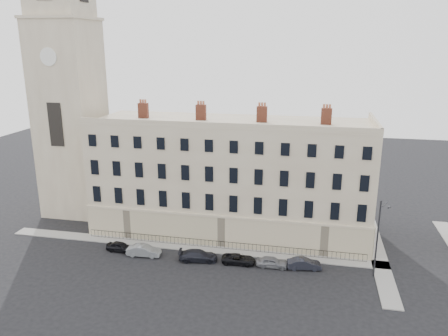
{
  "coord_description": "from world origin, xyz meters",
  "views": [
    {
      "loc": [
        4.51,
        -43.01,
        24.59
      ],
      "look_at": [
        -6.51,
        10.0,
        9.19
      ],
      "focal_mm": 35.0,
      "sensor_mm": 36.0,
      "label": 1
    }
  ],
  "objects_px": {
    "car_c": "(198,256)",
    "car_d": "(239,259)",
    "car_a": "(120,247)",
    "car_e": "(272,262)",
    "car_f": "(304,264)",
    "streetlamp": "(378,235)",
    "car_b": "(144,251)"
  },
  "relations": [
    {
      "from": "car_e",
      "to": "car_f",
      "type": "distance_m",
      "value": 3.62
    },
    {
      "from": "car_e",
      "to": "car_a",
      "type": "bearing_deg",
      "value": 88.61
    },
    {
      "from": "car_c",
      "to": "car_f",
      "type": "relative_size",
      "value": 1.19
    },
    {
      "from": "car_c",
      "to": "car_f",
      "type": "distance_m",
      "value": 12.28
    },
    {
      "from": "car_a",
      "to": "car_c",
      "type": "height_order",
      "value": "car_c"
    },
    {
      "from": "car_a",
      "to": "car_b",
      "type": "bearing_deg",
      "value": -93.69
    },
    {
      "from": "car_d",
      "to": "car_a",
      "type": "bearing_deg",
      "value": 88.12
    },
    {
      "from": "car_e",
      "to": "car_f",
      "type": "bearing_deg",
      "value": -85.86
    },
    {
      "from": "car_a",
      "to": "streetlamp",
      "type": "relative_size",
      "value": 0.4
    },
    {
      "from": "car_c",
      "to": "streetlamp",
      "type": "distance_m",
      "value": 20.33
    },
    {
      "from": "car_a",
      "to": "car_c",
      "type": "xyz_separation_m",
      "value": [
        9.99,
        -0.4,
        0.05
      ]
    },
    {
      "from": "car_b",
      "to": "car_c",
      "type": "relative_size",
      "value": 0.9
    },
    {
      "from": "car_c",
      "to": "car_d",
      "type": "relative_size",
      "value": 1.15
    },
    {
      "from": "car_b",
      "to": "car_f",
      "type": "height_order",
      "value": "car_b"
    },
    {
      "from": "car_d",
      "to": "car_f",
      "type": "bearing_deg",
      "value": -89.6
    },
    {
      "from": "car_b",
      "to": "car_a",
      "type": "bearing_deg",
      "value": 77.29
    },
    {
      "from": "streetlamp",
      "to": "car_b",
      "type": "bearing_deg",
      "value": -155.51
    },
    {
      "from": "car_a",
      "to": "car_d",
      "type": "distance_m",
      "value": 14.77
    },
    {
      "from": "car_d",
      "to": "car_f",
      "type": "xyz_separation_m",
      "value": [
        7.48,
        0.25,
        0.08
      ]
    },
    {
      "from": "car_a",
      "to": "car_f",
      "type": "height_order",
      "value": "car_f"
    },
    {
      "from": "car_c",
      "to": "car_d",
      "type": "bearing_deg",
      "value": -95.21
    },
    {
      "from": "car_d",
      "to": "car_e",
      "type": "distance_m",
      "value": 3.88
    },
    {
      "from": "car_b",
      "to": "car_c",
      "type": "distance_m",
      "value": 6.72
    },
    {
      "from": "car_d",
      "to": "streetlamp",
      "type": "relative_size",
      "value": 0.45
    },
    {
      "from": "car_b",
      "to": "car_d",
      "type": "distance_m",
      "value": 11.51
    },
    {
      "from": "car_c",
      "to": "streetlamp",
      "type": "height_order",
      "value": "streetlamp"
    },
    {
      "from": "car_e",
      "to": "car_d",
      "type": "bearing_deg",
      "value": 88.12
    },
    {
      "from": "car_a",
      "to": "streetlamp",
      "type": "bearing_deg",
      "value": -84.44
    },
    {
      "from": "car_b",
      "to": "car_e",
      "type": "height_order",
      "value": "car_b"
    },
    {
      "from": "car_c",
      "to": "streetlamp",
      "type": "xyz_separation_m",
      "value": [
        19.88,
        0.47,
        4.22
      ]
    },
    {
      "from": "car_b",
      "to": "car_d",
      "type": "xyz_separation_m",
      "value": [
        11.51,
        0.43,
        -0.13
      ]
    },
    {
      "from": "car_a",
      "to": "car_b",
      "type": "height_order",
      "value": "car_b"
    }
  ]
}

